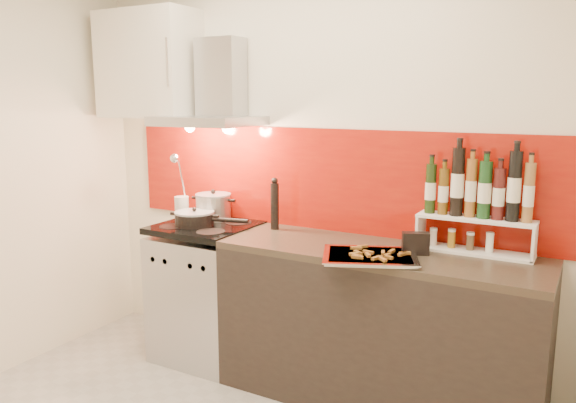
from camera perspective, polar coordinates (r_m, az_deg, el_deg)
The scene contains 13 objects.
back_wall at distance 3.54m, azimuth 3.57°, elevation 3.55°, with size 3.40×0.02×2.60m, color silver.
backsplash at distance 3.52m, azimuth 4.20°, elevation 2.19°, with size 3.00×0.02×0.64m, color maroon.
range_stove at distance 3.84m, azimuth -8.18°, elevation -9.15°, with size 0.60×0.60×0.91m.
counter at distance 3.30m, azimuth 9.09°, elevation -12.40°, with size 1.80×0.60×0.90m.
range_hood at distance 3.74m, azimuth -7.36°, elevation 10.66°, with size 0.62×0.50×0.61m.
upper_cabinet at distance 4.08m, azimuth -13.93°, elevation 13.33°, with size 0.70×0.35×0.72m, color silver.
stock_pot at distance 3.85m, azimuth -7.58°, elevation -0.51°, with size 0.24×0.24×0.21m.
saute_pan at distance 3.69m, azimuth -9.37°, elevation -1.69°, with size 0.49×0.26×0.12m.
utensil_jar at distance 3.90m, azimuth -10.83°, elevation 0.13°, with size 0.10×0.15×0.46m.
pepper_mill at distance 3.56m, azimuth -1.36°, elevation -0.29°, with size 0.05×0.05×0.33m.
step_shelf at distance 3.15m, azimuth 18.70°, elevation -0.25°, with size 0.61×0.17×0.57m.
caddy_box at distance 3.08m, azimuth 12.83°, elevation -4.18°, with size 0.14×0.06×0.12m, color black.
baking_tray at distance 2.97m, azimuth 8.33°, elevation -5.49°, with size 0.59×0.53×0.03m.
Camera 1 is at (1.52, -1.77, 1.73)m, focal length 35.00 mm.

